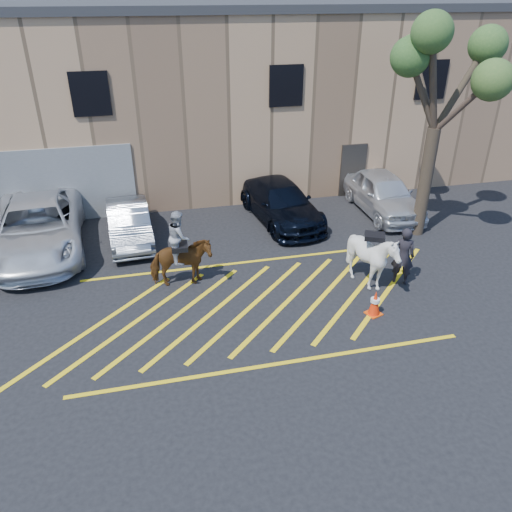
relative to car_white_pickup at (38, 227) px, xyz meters
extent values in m
plane|color=black|center=(6.13, -4.64, -0.84)|extent=(90.00, 90.00, 0.00)
imported|color=silver|center=(0.00, 0.00, 0.00)|extent=(3.19, 6.24, 1.69)
imported|color=gray|center=(2.93, 0.09, -0.19)|extent=(1.62, 4.02, 1.30)
imported|color=black|center=(8.51, 0.56, -0.13)|extent=(2.61, 5.12, 1.42)
imported|color=silver|center=(12.59, 0.37, -0.06)|extent=(1.87, 4.60, 1.56)
imported|color=black|center=(10.75, -4.70, 0.05)|extent=(0.78, 0.70, 1.80)
cube|color=tan|center=(6.13, 7.36, 2.66)|extent=(32.00, 10.00, 7.00)
cube|color=#2D2D30|center=(6.13, 7.36, 6.31)|extent=(32.20, 10.20, 0.30)
cube|color=black|center=(2.13, 2.32, 3.76)|extent=(1.30, 0.08, 1.50)
cube|color=black|center=(9.13, 2.32, 3.76)|extent=(1.30, 0.08, 1.50)
cube|color=black|center=(15.13, 2.32, 3.76)|extent=(1.30, 0.08, 1.50)
cube|color=#38332D|center=(12.13, 2.32, 0.26)|extent=(1.10, 0.08, 2.20)
cube|color=yellow|center=(1.93, -4.94, -0.84)|extent=(4.20, 4.20, 0.01)
cube|color=yellow|center=(2.98, -4.94, -0.84)|extent=(4.20, 4.20, 0.01)
cube|color=yellow|center=(4.03, -4.94, -0.84)|extent=(4.20, 4.20, 0.01)
cube|color=yellow|center=(5.08, -4.94, -0.84)|extent=(4.20, 4.20, 0.01)
cube|color=yellow|center=(6.13, -4.94, -0.84)|extent=(4.20, 4.20, 0.01)
cube|color=yellow|center=(7.18, -4.94, -0.84)|extent=(4.20, 4.20, 0.01)
cube|color=yellow|center=(8.23, -4.94, -0.84)|extent=(4.20, 4.20, 0.01)
cube|color=yellow|center=(9.28, -4.94, -0.84)|extent=(4.20, 4.20, 0.01)
cube|color=yellow|center=(10.33, -4.94, -0.84)|extent=(4.20, 4.20, 0.01)
cube|color=yellow|center=(6.13, -2.44, -0.84)|extent=(9.50, 0.12, 0.01)
cube|color=yellow|center=(6.13, -7.44, -0.84)|extent=(9.50, 0.12, 0.01)
imported|color=brown|center=(4.38, -3.35, -0.08)|extent=(1.83, 0.89, 1.52)
imported|color=#91929A|center=(4.38, -3.35, 0.76)|extent=(0.62, 0.77, 1.54)
cube|color=black|center=(4.38, -3.35, 0.44)|extent=(0.48, 0.58, 0.14)
imported|color=silver|center=(9.76, -4.70, 0.08)|extent=(2.06, 2.15, 1.84)
cube|color=black|center=(9.76, -4.70, 0.80)|extent=(0.70, 0.66, 0.14)
cube|color=#F6490A|center=(9.28, -6.06, -0.83)|extent=(0.48, 0.48, 0.03)
cone|color=red|center=(9.28, -6.06, -0.46)|extent=(0.32, 0.32, 0.70)
cylinder|color=silver|center=(9.28, -6.06, -0.40)|extent=(0.25, 0.25, 0.10)
cylinder|color=#423828|center=(13.00, -1.71, 1.06)|extent=(0.44, 0.44, 3.80)
cylinder|color=#493E2C|center=(13.78, -1.58, 4.13)|extent=(1.76, 0.51, 2.68)
cylinder|color=#46352A|center=(12.92, -0.86, 3.96)|extent=(0.33, 1.88, 2.34)
cylinder|color=#4B392D|center=(12.39, -1.71, 4.00)|extent=(1.40, 0.20, 2.39)
cylinder|color=#4E3B2F|center=(13.34, -2.44, 3.75)|extent=(0.78, 1.62, 1.96)
cylinder|color=#4C3A2E|center=(12.53, -1.99, 4.36)|extent=(1.16, 0.77, 3.11)
sphere|color=#486B2D|center=(14.56, -1.44, 5.40)|extent=(1.20, 1.20, 1.20)
sphere|color=#46672C|center=(12.85, 0.00, 5.06)|extent=(1.20, 1.20, 1.20)
sphere|color=#3F662B|center=(11.78, -1.71, 5.15)|extent=(1.20, 1.20, 1.20)
sphere|color=#4D682C|center=(13.68, -3.17, 4.64)|extent=(1.20, 1.20, 1.20)
sphere|color=#42632A|center=(12.05, -2.26, 5.86)|extent=(1.20, 1.20, 1.20)
camera|label=1|loc=(3.60, -16.21, 7.00)|focal=35.00mm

